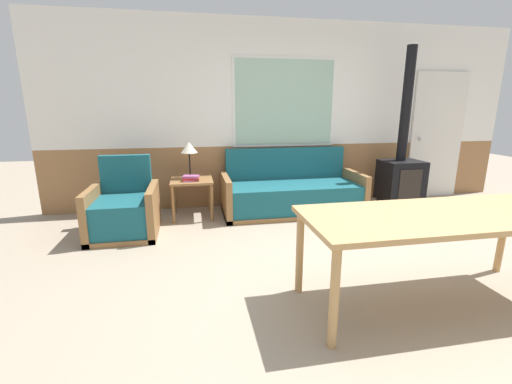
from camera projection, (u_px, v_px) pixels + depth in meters
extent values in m
plane|color=gray|center=(372.00, 282.00, 2.98)|extent=(16.00, 16.00, 0.00)
cube|color=#996B42|center=(289.00, 174.00, 5.37)|extent=(7.20, 0.06, 0.91)
cube|color=white|center=(291.00, 84.00, 5.04)|extent=(7.20, 0.06, 1.79)
cube|color=white|center=(285.00, 103.00, 5.05)|extent=(1.55, 0.01, 1.29)
cube|color=#99BCA8|center=(285.00, 103.00, 5.04)|extent=(1.47, 0.02, 1.21)
cube|color=olive|center=(292.00, 210.00, 4.95)|extent=(1.97, 0.86, 0.06)
cube|color=#195660|center=(292.00, 196.00, 4.88)|extent=(1.81, 0.78, 0.36)
cube|color=#195660|center=(286.00, 163.00, 5.16)|extent=(1.81, 0.10, 0.46)
cube|color=olive|center=(226.00, 196.00, 4.72)|extent=(0.08, 0.86, 0.56)
cube|color=olive|center=(354.00, 190.00, 5.06)|extent=(0.08, 0.86, 0.56)
cube|color=olive|center=(126.00, 232.00, 4.09)|extent=(0.76, 0.81, 0.06)
cube|color=#195660|center=(124.00, 215.00, 4.02)|extent=(0.60, 0.73, 0.38)
cube|color=#195660|center=(126.00, 174.00, 4.28)|extent=(0.60, 0.10, 0.47)
cube|color=olive|center=(93.00, 213.00, 3.97)|extent=(0.08, 0.81, 0.58)
cube|color=olive|center=(154.00, 210.00, 4.09)|extent=(0.08, 0.81, 0.58)
cube|color=olive|center=(192.00, 180.00, 4.64)|extent=(0.56, 0.56, 0.03)
cylinder|color=olive|center=(173.00, 205.00, 4.42)|extent=(0.04, 0.04, 0.50)
cylinder|color=olive|center=(212.00, 203.00, 4.51)|extent=(0.04, 0.04, 0.50)
cylinder|color=olive|center=(175.00, 195.00, 4.89)|extent=(0.04, 0.04, 0.50)
cylinder|color=olive|center=(210.00, 194.00, 4.98)|extent=(0.04, 0.04, 0.50)
cylinder|color=black|center=(190.00, 177.00, 4.72)|extent=(0.13, 0.13, 0.02)
cylinder|color=black|center=(190.00, 165.00, 4.68)|extent=(0.02, 0.02, 0.33)
cone|color=beige|center=(189.00, 147.00, 4.62)|extent=(0.23, 0.23, 0.14)
cube|color=#994C84|center=(190.00, 180.00, 4.53)|extent=(0.18, 0.15, 0.02)
cube|color=#B22823|center=(191.00, 179.00, 4.53)|extent=(0.22, 0.14, 0.03)
cube|color=#994C84|center=(191.00, 177.00, 4.53)|extent=(0.23, 0.17, 0.03)
cube|color=tan|center=(441.00, 216.00, 2.51)|extent=(2.04, 0.81, 0.04)
cylinder|color=tan|center=(334.00, 298.00, 2.10)|extent=(0.06, 0.06, 0.69)
cylinder|color=tan|center=(300.00, 253.00, 2.76)|extent=(0.06, 0.06, 0.69)
cylinder|color=tan|center=(502.00, 236.00, 3.11)|extent=(0.06, 0.06, 0.69)
cylinder|color=black|center=(391.00, 207.00, 5.01)|extent=(0.04, 0.04, 0.10)
cylinder|color=black|center=(420.00, 206.00, 5.10)|extent=(0.04, 0.04, 0.10)
cylinder|color=black|center=(378.00, 200.00, 5.37)|extent=(0.04, 0.04, 0.10)
cylinder|color=black|center=(404.00, 199.00, 5.46)|extent=(0.04, 0.04, 0.10)
cube|color=black|center=(400.00, 181.00, 5.15)|extent=(0.58, 0.47, 0.60)
cube|color=black|center=(410.00, 184.00, 4.92)|extent=(0.35, 0.01, 0.42)
cylinder|color=black|center=(406.00, 105.00, 4.92)|extent=(0.14, 0.14, 1.61)
cube|color=silver|center=(436.00, 136.00, 5.64)|extent=(0.93, 0.04, 2.02)
sphere|color=silver|center=(420.00, 139.00, 5.55)|extent=(0.06, 0.06, 0.06)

